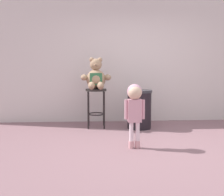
{
  "coord_description": "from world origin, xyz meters",
  "views": [
    {
      "loc": [
        -0.85,
        -3.72,
        1.17
      ],
      "look_at": [
        -0.55,
        0.9,
        0.67
      ],
      "focal_mm": 41.59,
      "sensor_mm": 36.0,
      "label": 1
    }
  ],
  "objects_px": {
    "trash_bin": "(139,109)",
    "bar_stool_with_teddy": "(96,100)",
    "child_walking": "(135,102)",
    "teddy_bear": "(96,78)"
  },
  "relations": [
    {
      "from": "child_walking",
      "to": "trash_bin",
      "type": "relative_size",
      "value": 1.25
    },
    {
      "from": "trash_bin",
      "to": "bar_stool_with_teddy",
      "type": "bearing_deg",
      "value": 171.09
    },
    {
      "from": "teddy_bear",
      "to": "child_walking",
      "type": "xyz_separation_m",
      "value": [
        0.57,
        -1.44,
        -0.32
      ]
    },
    {
      "from": "teddy_bear",
      "to": "trash_bin",
      "type": "xyz_separation_m",
      "value": [
        0.87,
        -0.1,
        -0.63
      ]
    },
    {
      "from": "trash_bin",
      "to": "teddy_bear",
      "type": "bearing_deg",
      "value": 173.15
    },
    {
      "from": "bar_stool_with_teddy",
      "to": "teddy_bear",
      "type": "height_order",
      "value": "teddy_bear"
    },
    {
      "from": "trash_bin",
      "to": "child_walking",
      "type": "bearing_deg",
      "value": -102.74
    },
    {
      "from": "bar_stool_with_teddy",
      "to": "child_walking",
      "type": "xyz_separation_m",
      "value": [
        0.57,
        -1.47,
        0.13
      ]
    },
    {
      "from": "bar_stool_with_teddy",
      "to": "child_walking",
      "type": "distance_m",
      "value": 1.58
    },
    {
      "from": "bar_stool_with_teddy",
      "to": "teddy_bear",
      "type": "relative_size",
      "value": 1.25
    }
  ]
}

